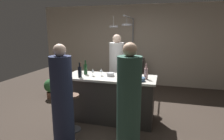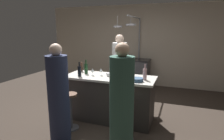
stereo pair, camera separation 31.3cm
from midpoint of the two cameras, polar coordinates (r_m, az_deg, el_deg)
ground_plane at (r=4.07m, az=1.52°, el=-14.34°), size 9.00×9.00×0.00m
back_wall at (r=6.44m, az=9.77°, el=7.27°), size 6.40×0.16×2.60m
kitchen_island at (r=3.89m, az=1.56°, el=-8.36°), size 1.80×0.72×0.90m
stove_range at (r=6.18m, az=8.82°, el=-0.91°), size 0.80×0.64×0.89m
chef at (r=4.70m, az=4.10°, el=-0.59°), size 0.36×0.36×1.70m
bar_stool_left at (r=3.60m, az=-9.84°, el=-11.60°), size 0.28×0.28×0.68m
guest_left at (r=3.16m, az=-12.97°, el=-7.99°), size 0.34×0.34×1.60m
bar_stool_right at (r=3.24m, az=7.00°, el=-14.24°), size 0.28×0.28×0.68m
guest_right at (r=2.75m, az=6.21°, el=-10.35°), size 0.35×0.35×1.64m
overhead_pot_rack at (r=5.57m, az=7.71°, el=10.20°), size 0.59×1.50×2.17m
potted_plant at (r=5.43m, az=-14.85°, el=-4.58°), size 0.36×0.36×0.52m
pepper_mill at (r=4.22m, az=-7.00°, el=0.95°), size 0.05×0.05×0.21m
wine_bottle_red at (r=3.99m, az=-5.54°, el=0.44°), size 0.07×0.07×0.30m
wine_bottle_rose at (r=3.57m, az=12.28°, el=-1.17°), size 0.07×0.07×0.29m
wine_bottle_dark at (r=3.77m, az=-7.36°, el=-0.33°), size 0.07×0.07×0.29m
wine_glass_near_right_guest at (r=3.81m, az=-0.98°, el=-0.14°), size 0.07×0.07×0.15m
wine_glass_near_left_guest at (r=3.52m, az=7.58°, el=-1.27°), size 0.07×0.07×0.15m
wine_glass_by_chef at (r=3.81m, az=-3.49°, el=-0.17°), size 0.07×0.07×0.15m
mixing_bowl_steel at (r=3.79m, az=1.73°, el=-1.34°), size 0.15×0.15×0.07m
mixing_bowl_blue at (r=3.45m, az=10.09°, el=-2.89°), size 0.22×0.22×0.06m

